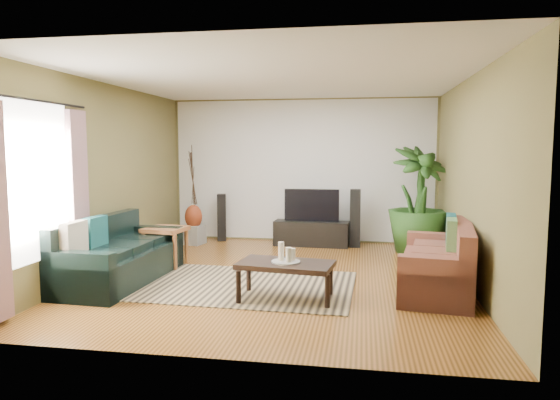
% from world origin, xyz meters
% --- Properties ---
extents(floor, '(5.50, 5.50, 0.00)m').
position_xyz_m(floor, '(0.00, 0.00, 0.00)').
color(floor, '#9A5D27').
rests_on(floor, ground).
extents(ceiling, '(5.50, 5.50, 0.00)m').
position_xyz_m(ceiling, '(0.00, 0.00, 2.70)').
color(ceiling, white).
rests_on(ceiling, ground).
extents(wall_back, '(5.00, 0.00, 5.00)m').
position_xyz_m(wall_back, '(0.00, 2.75, 1.35)').
color(wall_back, brown).
rests_on(wall_back, ground).
extents(wall_front, '(5.00, 0.00, 5.00)m').
position_xyz_m(wall_front, '(0.00, -2.75, 1.35)').
color(wall_front, brown).
rests_on(wall_front, ground).
extents(wall_left, '(0.00, 5.50, 5.50)m').
position_xyz_m(wall_left, '(-2.50, 0.00, 1.35)').
color(wall_left, brown).
rests_on(wall_left, ground).
extents(wall_right, '(0.00, 5.50, 5.50)m').
position_xyz_m(wall_right, '(2.50, 0.00, 1.35)').
color(wall_right, brown).
rests_on(wall_right, ground).
extents(backwall_panel, '(4.90, 0.00, 4.90)m').
position_xyz_m(backwall_panel, '(0.00, 2.74, 1.35)').
color(backwall_panel, white).
rests_on(backwall_panel, ground).
extents(window_pane, '(0.00, 1.80, 1.80)m').
position_xyz_m(window_pane, '(-2.48, -1.60, 1.40)').
color(window_pane, white).
rests_on(window_pane, ground).
extents(curtain_far, '(0.08, 0.35, 2.20)m').
position_xyz_m(curtain_far, '(-2.43, -0.85, 1.15)').
color(curtain_far, gray).
rests_on(curtain_far, ground).
extents(curtain_rod, '(0.03, 1.90, 0.03)m').
position_xyz_m(curtain_rod, '(-2.43, -1.60, 2.30)').
color(curtain_rod, black).
rests_on(curtain_rod, ground).
extents(sofa_left, '(0.98, 2.12, 0.85)m').
position_xyz_m(sofa_left, '(-2.02, -0.58, 0.42)').
color(sofa_left, black).
rests_on(sofa_left, floor).
extents(sofa_right, '(1.07, 1.91, 0.85)m').
position_xyz_m(sofa_right, '(2.06, -0.36, 0.42)').
color(sofa_right, brown).
rests_on(sofa_right, floor).
extents(area_rug, '(2.73, 1.98, 0.01)m').
position_xyz_m(area_rug, '(-0.29, -0.52, 0.01)').
color(area_rug, '#9C865C').
rests_on(area_rug, floor).
extents(coffee_table, '(1.16, 0.73, 0.45)m').
position_xyz_m(coffee_table, '(0.27, -1.01, 0.22)').
color(coffee_table, black).
rests_on(coffee_table, floor).
extents(candle_tray, '(0.34, 0.34, 0.01)m').
position_xyz_m(candle_tray, '(0.27, -1.01, 0.46)').
color(candle_tray, gray).
rests_on(candle_tray, coffee_table).
extents(candle_tall, '(0.07, 0.07, 0.22)m').
position_xyz_m(candle_tall, '(0.21, -0.98, 0.57)').
color(candle_tall, '#F3E2CD').
rests_on(candle_tall, candle_tray).
extents(candle_mid, '(0.07, 0.07, 0.17)m').
position_xyz_m(candle_mid, '(0.31, -1.05, 0.55)').
color(candle_mid, beige).
rests_on(candle_mid, candle_tray).
extents(candle_short, '(0.07, 0.07, 0.14)m').
position_xyz_m(candle_short, '(0.34, -0.95, 0.53)').
color(candle_short, beige).
rests_on(candle_short, candle_tray).
extents(tv_stand, '(1.37, 0.47, 0.45)m').
position_xyz_m(tv_stand, '(0.24, 2.28, 0.23)').
color(tv_stand, black).
rests_on(tv_stand, floor).
extents(television, '(0.99, 0.05, 0.59)m').
position_xyz_m(television, '(0.24, 2.30, 0.74)').
color(television, black).
rests_on(television, tv_stand).
extents(speaker_left, '(0.20, 0.21, 0.90)m').
position_xyz_m(speaker_left, '(-1.52, 2.50, 0.45)').
color(speaker_left, black).
rests_on(speaker_left, floor).
extents(speaker_right, '(0.19, 0.21, 1.04)m').
position_xyz_m(speaker_right, '(1.02, 2.30, 0.52)').
color(speaker_right, black).
rests_on(speaker_right, floor).
extents(potted_plant, '(1.41, 1.41, 1.81)m').
position_xyz_m(potted_plant, '(2.07, 1.93, 0.91)').
color(potted_plant, '#224A18').
rests_on(potted_plant, floor).
extents(plant_pot, '(0.33, 0.33, 0.26)m').
position_xyz_m(plant_pot, '(2.07, 1.93, 0.13)').
color(plant_pot, black).
rests_on(plant_pot, floor).
extents(pedestal, '(0.41, 0.41, 0.35)m').
position_xyz_m(pedestal, '(-1.94, 2.08, 0.17)').
color(pedestal, gray).
rests_on(pedestal, floor).
extents(vase, '(0.32, 0.32, 0.45)m').
position_xyz_m(vase, '(-1.94, 2.08, 0.51)').
color(vase, maroon).
rests_on(vase, pedestal).
extents(side_table, '(0.63, 0.63, 0.59)m').
position_xyz_m(side_table, '(-1.77, 0.35, 0.30)').
color(side_table, brown).
rests_on(side_table, floor).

